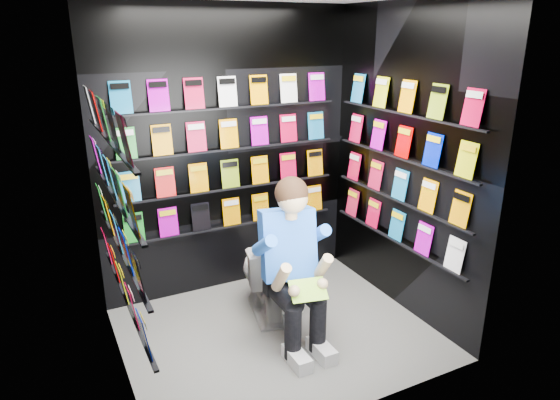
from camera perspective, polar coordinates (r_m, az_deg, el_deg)
name	(u,v)px	position (r m, az deg, el deg)	size (l,w,h in m)	color
floor	(277,333)	(4.25, -0.30, -14.99)	(2.40, 2.40, 0.00)	slate
wall_back	(228,154)	(4.57, -5.93, 5.27)	(2.40, 0.04, 2.60)	black
wall_front	(355,227)	(2.87, 8.57, -3.09)	(2.40, 0.04, 2.60)	black
wall_left	(108,206)	(3.36, -19.02, -0.70)	(0.04, 2.00, 2.60)	black
wall_right	(405,164)	(4.33, 14.07, 4.04)	(0.04, 2.00, 2.60)	black
comics_back	(230,154)	(4.54, -5.79, 5.25)	(2.10, 0.06, 1.37)	#BD1540
comics_left	(113,205)	(3.36, -18.52, -0.54)	(0.06, 1.70, 1.37)	#BD1540
comics_right	(402,164)	(4.31, 13.77, 4.07)	(0.06, 1.70, 1.37)	#BD1540
toilet	(266,275)	(4.35, -1.64, -8.52)	(0.42, 0.75, 0.73)	white
longbox	(289,291)	(4.58, 1.03, -10.30)	(0.19, 0.35, 0.26)	white
longbox_lid	(289,276)	(4.52, 1.04, -8.69)	(0.21, 0.37, 0.03)	white
reader	(286,245)	(3.85, 0.71, -5.18)	(0.56, 0.82, 1.50)	blue
held_comic	(308,290)	(3.68, 3.24, -10.22)	(0.27, 0.01, 0.19)	green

